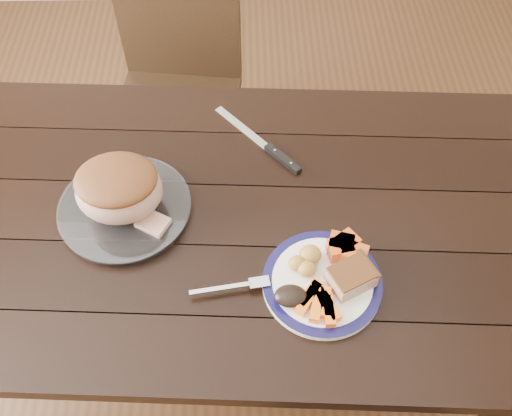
{
  "coord_description": "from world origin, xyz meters",
  "views": [
    {
      "loc": [
        0.06,
        -0.8,
        1.88
      ],
      "look_at": [
        0.08,
        -0.02,
        0.8
      ],
      "focal_mm": 40.0,
      "sensor_mm": 36.0,
      "label": 1
    }
  ],
  "objects_px": {
    "serving_platter": "(125,209)",
    "fork": "(236,286)",
    "pork_slice": "(351,277)",
    "carving_knife": "(272,151)",
    "roast_joint": "(119,190)",
    "dining_table": "(225,235)",
    "dinner_plate": "(322,283)",
    "chair_far": "(178,81)"
  },
  "relations": [
    {
      "from": "chair_far",
      "to": "serving_platter",
      "type": "relative_size",
      "value": 2.97
    },
    {
      "from": "chair_far",
      "to": "pork_slice",
      "type": "bearing_deg",
      "value": 123.17
    },
    {
      "from": "chair_far",
      "to": "roast_joint",
      "type": "distance_m",
      "value": 0.79
    },
    {
      "from": "serving_platter",
      "to": "pork_slice",
      "type": "distance_m",
      "value": 0.56
    },
    {
      "from": "chair_far",
      "to": "roast_joint",
      "type": "xyz_separation_m",
      "value": [
        -0.06,
        -0.72,
        0.31
      ]
    },
    {
      "from": "pork_slice",
      "to": "carving_knife",
      "type": "distance_m",
      "value": 0.43
    },
    {
      "from": "dining_table",
      "to": "roast_joint",
      "type": "relative_size",
      "value": 8.11
    },
    {
      "from": "dining_table",
      "to": "fork",
      "type": "height_order",
      "value": "fork"
    },
    {
      "from": "dinner_plate",
      "to": "fork",
      "type": "relative_size",
      "value": 1.49
    },
    {
      "from": "chair_far",
      "to": "dinner_plate",
      "type": "distance_m",
      "value": 1.05
    },
    {
      "from": "chair_far",
      "to": "dinner_plate",
      "type": "relative_size",
      "value": 3.49
    },
    {
      "from": "dining_table",
      "to": "serving_platter",
      "type": "height_order",
      "value": "serving_platter"
    },
    {
      "from": "dining_table",
      "to": "carving_knife",
      "type": "bearing_deg",
      "value": 57.2
    },
    {
      "from": "pork_slice",
      "to": "roast_joint",
      "type": "xyz_separation_m",
      "value": [
        -0.52,
        0.22,
        0.04
      ]
    },
    {
      "from": "fork",
      "to": "roast_joint",
      "type": "distance_m",
      "value": 0.35
    },
    {
      "from": "serving_platter",
      "to": "carving_knife",
      "type": "distance_m",
      "value": 0.41
    },
    {
      "from": "chair_far",
      "to": "roast_joint",
      "type": "bearing_deg",
      "value": 92.42
    },
    {
      "from": "pork_slice",
      "to": "carving_knife",
      "type": "height_order",
      "value": "pork_slice"
    },
    {
      "from": "dining_table",
      "to": "pork_slice",
      "type": "bearing_deg",
      "value": -35.82
    },
    {
      "from": "fork",
      "to": "serving_platter",
      "type": "bearing_deg",
      "value": 131.92
    },
    {
      "from": "serving_platter",
      "to": "fork",
      "type": "height_order",
      "value": "fork"
    },
    {
      "from": "dining_table",
      "to": "pork_slice",
      "type": "relative_size",
      "value": 17.67
    },
    {
      "from": "dining_table",
      "to": "roast_joint",
      "type": "height_order",
      "value": "roast_joint"
    },
    {
      "from": "dinner_plate",
      "to": "pork_slice",
      "type": "relative_size",
      "value": 2.86
    },
    {
      "from": "dining_table",
      "to": "dinner_plate",
      "type": "xyz_separation_m",
      "value": [
        0.22,
        -0.2,
        0.1
      ]
    },
    {
      "from": "roast_joint",
      "to": "pork_slice",
      "type": "bearing_deg",
      "value": -22.7
    },
    {
      "from": "chair_far",
      "to": "carving_knife",
      "type": "relative_size",
      "value": 3.67
    },
    {
      "from": "dinner_plate",
      "to": "serving_platter",
      "type": "bearing_deg",
      "value": 155.23
    },
    {
      "from": "carving_knife",
      "to": "roast_joint",
      "type": "bearing_deg",
      "value": -104.81
    },
    {
      "from": "dining_table",
      "to": "roast_joint",
      "type": "bearing_deg",
      "value": 176.7
    },
    {
      "from": "dinner_plate",
      "to": "serving_platter",
      "type": "relative_size",
      "value": 0.85
    },
    {
      "from": "pork_slice",
      "to": "fork",
      "type": "bearing_deg",
      "value": -178.94
    },
    {
      "from": "dining_table",
      "to": "fork",
      "type": "bearing_deg",
      "value": -81.3
    },
    {
      "from": "dinner_plate",
      "to": "pork_slice",
      "type": "height_order",
      "value": "pork_slice"
    },
    {
      "from": "dinner_plate",
      "to": "carving_knife",
      "type": "bearing_deg",
      "value": 103.57
    },
    {
      "from": "chair_far",
      "to": "serving_platter",
      "type": "bearing_deg",
      "value": 92.42
    },
    {
      "from": "chair_far",
      "to": "serving_platter",
      "type": "height_order",
      "value": "chair_far"
    },
    {
      "from": "chair_far",
      "to": "roast_joint",
      "type": "relative_size",
      "value": 4.58
    },
    {
      "from": "dining_table",
      "to": "carving_knife",
      "type": "height_order",
      "value": "carving_knife"
    },
    {
      "from": "serving_platter",
      "to": "dinner_plate",
      "type": "bearing_deg",
      "value": -24.77
    },
    {
      "from": "pork_slice",
      "to": "roast_joint",
      "type": "bearing_deg",
      "value": 157.3
    },
    {
      "from": "dinner_plate",
      "to": "serving_platter",
      "type": "distance_m",
      "value": 0.51
    }
  ]
}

